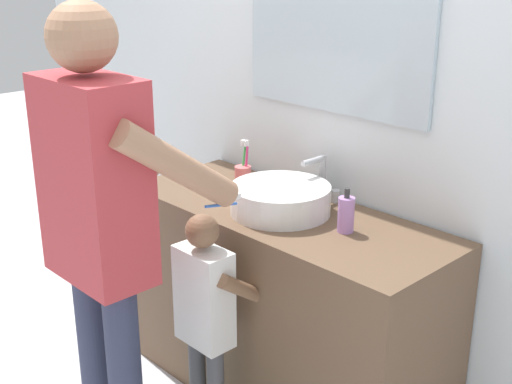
# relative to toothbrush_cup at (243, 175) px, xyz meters

# --- Properties ---
(back_wall) EXTENTS (4.40, 0.10, 2.70)m
(back_wall) POSITION_rel_toothbrush_cup_xyz_m (0.31, 0.25, 0.46)
(back_wall) COLOR silver
(back_wall) RESTS_ON ground
(vanity_cabinet) EXTENTS (1.39, 0.54, 0.83)m
(vanity_cabinet) POSITION_rel_toothbrush_cup_xyz_m (0.31, -0.07, -0.47)
(vanity_cabinet) COLOR brown
(vanity_cabinet) RESTS_ON ground
(sink_basin) EXTENTS (0.39, 0.39, 0.11)m
(sink_basin) POSITION_rel_toothbrush_cup_xyz_m (0.31, -0.09, 0.00)
(sink_basin) COLOR silver
(sink_basin) RESTS_ON vanity_cabinet
(faucet) EXTENTS (0.18, 0.14, 0.18)m
(faucet) POSITION_rel_toothbrush_cup_xyz_m (0.31, 0.14, 0.03)
(faucet) COLOR #B7BABF
(faucet) RESTS_ON vanity_cabinet
(toothbrush_cup) EXTENTS (0.07, 0.07, 0.21)m
(toothbrush_cup) POSITION_rel_toothbrush_cup_xyz_m (0.00, 0.00, 0.00)
(toothbrush_cup) COLOR #D86666
(toothbrush_cup) RESTS_ON vanity_cabinet
(soap_bottle) EXTENTS (0.06, 0.06, 0.16)m
(soap_bottle) POSITION_rel_toothbrush_cup_xyz_m (0.61, -0.06, 0.01)
(soap_bottle) COLOR #B27FC6
(soap_bottle) RESTS_ON vanity_cabinet
(child_toddler) EXTENTS (0.29, 0.29, 0.93)m
(child_toddler) POSITION_rel_toothbrush_cup_xyz_m (0.31, -0.48, -0.33)
(child_toddler) COLOR #47474C
(child_toddler) RESTS_ON ground
(adult_parent) EXTENTS (0.51, 0.54, 1.66)m
(adult_parent) POSITION_rel_toothbrush_cup_xyz_m (0.18, -0.80, 0.11)
(adult_parent) COLOR #2D334C
(adult_parent) RESTS_ON ground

